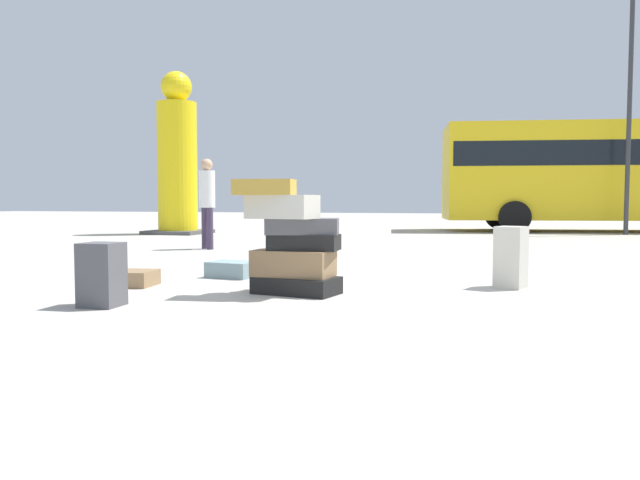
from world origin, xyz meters
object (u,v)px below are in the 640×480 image
suitcase_slate_foreground_far (233,269)px  person_bearded_onlooker (207,196)px  parked_bus (626,169)px  suitcase_charcoal_upright_blue (102,275)px  lamp_post (631,69)px  suitcase_cream_white_trunk (511,257)px  yellow_dummy_statue (177,162)px  suitcase_brown_left_side (125,278)px  suitcase_tower (292,244)px

suitcase_slate_foreground_far → person_bearded_onlooker: bearing=128.2°
parked_bus → person_bearded_onlooker: bearing=-142.1°
suitcase_charcoal_upright_blue → lamp_post: lamp_post is taller
suitcase_cream_white_trunk → yellow_dummy_statue: (-8.64, 8.63, 1.65)m
suitcase_cream_white_trunk → suitcase_brown_left_side: suitcase_cream_white_trunk is taller
suitcase_slate_foreground_far → suitcase_charcoal_upright_blue: suitcase_charcoal_upright_blue is taller
suitcase_slate_foreground_far → yellow_dummy_statue: size_ratio=0.12×
person_bearded_onlooker → parked_bus: size_ratio=0.16×
suitcase_brown_left_side → yellow_dummy_statue: size_ratio=0.14×
suitcase_charcoal_upright_blue → suitcase_brown_left_side: bearing=112.3°
suitcase_charcoal_upright_blue → parked_bus: (6.74, 15.66, 1.56)m
suitcase_brown_left_side → lamp_post: size_ratio=0.09×
suitcase_slate_foreground_far → suitcase_charcoal_upright_blue: size_ratio=0.98×
parked_bus → lamp_post: size_ratio=1.57×
suitcase_charcoal_upright_blue → suitcase_brown_left_side: 1.33m
lamp_post → suitcase_tower: bearing=-112.2°
suitcase_tower → parked_bus: 15.55m
suitcase_charcoal_upright_blue → person_bearded_onlooker: 6.41m
suitcase_charcoal_upright_blue → suitcase_brown_left_side: (-0.56, 1.19, -0.19)m
suitcase_cream_white_trunk → yellow_dummy_statue: size_ratio=0.15×
yellow_dummy_statue → parked_bus: yellow_dummy_statue is taller
suitcase_charcoal_upright_blue → person_bearded_onlooker: person_bearded_onlooker is taller
suitcase_slate_foreground_far → suitcase_cream_white_trunk: bearing=7.6°
suitcase_charcoal_upright_blue → person_bearded_onlooker: bearing=105.5°
suitcase_cream_white_trunk → parked_bus: (3.37, 13.49, 1.52)m
parked_bus → yellow_dummy_statue: bearing=-167.7°
yellow_dummy_statue → suitcase_tower: bearing=-55.6°
suitcase_cream_white_trunk → person_bearded_onlooker: 6.67m
person_bearded_onlooker → yellow_dummy_statue: 5.84m
suitcase_cream_white_trunk → person_bearded_onlooker: person_bearded_onlooker is taller
suitcase_tower → person_bearded_onlooker: bearing=124.3°
suitcase_brown_left_side → lamp_post: lamp_post is taller
parked_bus → lamp_post: (-0.29, -1.95, 2.54)m
suitcase_brown_left_side → person_bearded_onlooker: person_bearded_onlooker is taller
suitcase_slate_foreground_far → yellow_dummy_statue: yellow_dummy_statue is taller
suitcase_slate_foreground_far → person_bearded_onlooker: 4.55m
suitcase_slate_foreground_far → lamp_post: lamp_post is taller
yellow_dummy_statue → parked_bus: size_ratio=0.41×
parked_bus → suitcase_cream_white_trunk: bearing=-113.8°
suitcase_slate_foreground_far → suitcase_brown_left_side: 1.27m
suitcase_tower → yellow_dummy_statue: bearing=124.4°
suitcase_slate_foreground_far → suitcase_tower: bearing=-35.6°
suitcase_charcoal_upright_blue → suitcase_tower: bearing=37.5°
suitcase_tower → suitcase_brown_left_side: suitcase_tower is taller
suitcase_slate_foreground_far → person_bearded_onlooker: (-2.24, 3.85, 0.91)m
suitcase_slate_foreground_far → person_bearded_onlooker: size_ratio=0.32×
suitcase_charcoal_upright_blue → yellow_dummy_statue: size_ratio=0.12×
lamp_post → suitcase_slate_foreground_far: bearing=-118.4°
person_bearded_onlooker → parked_bus: (8.76, 9.62, 0.84)m
suitcase_cream_white_trunk → person_bearded_onlooker: bearing=163.9°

